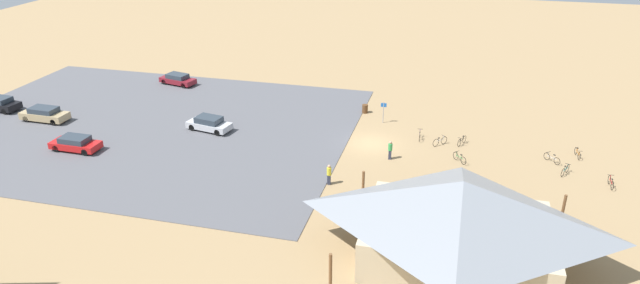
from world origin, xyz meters
The scene contains 21 objects.
ground centered at (0.00, 0.00, 0.00)m, with size 160.00×160.00×0.00m, color #9E7F56.
parking_lot_asphalt centered at (22.50, 1.23, 0.03)m, with size 40.75×30.91×0.05m, color #56565B.
bike_pavilion centered at (-8.10, 15.91, 3.14)m, with size 14.21×10.79×5.58m.
trash_bin centered at (1.90, -7.53, 0.45)m, with size 0.60×0.60×0.90m, color brown.
lot_sign centered at (-0.34, -5.29, 1.41)m, with size 0.56×0.08×2.20m.
bicycle_white_by_bin centered at (-6.18, -1.28, 0.39)m, with size 1.21×1.30×0.86m.
bicycle_silver_near_porch centered at (-15.69, -0.12, 0.35)m, with size 1.22×1.30×0.80m.
bicycle_purple_lone_west centered at (-4.26, -2.21, 0.37)m, with size 0.48×1.76×0.85m.
bicycle_orange_yard_left centered at (-17.99, -1.76, 0.36)m, with size 0.48×1.73×0.80m.
bicycle_red_lone_east centered at (-19.67, 3.31, 0.38)m, with size 0.48×1.73×0.85m.
bicycle_teal_mid_cluster centered at (-16.48, 2.00, 0.38)m, with size 0.85×1.51×0.84m.
bicycle_green_near_sign centered at (-8.01, 1.82, 0.38)m, with size 1.15×1.35×0.85m.
bicycle_black_front_row centered at (-8.12, -1.90, 0.37)m, with size 0.78×1.58×0.80m.
car_red_far_end centered at (25.35, 8.02, 0.71)m, with size 4.43×1.85×1.31m.
car_tan_second_row centered at (32.76, 2.78, 0.76)m, with size 4.82×1.92×1.43m.
car_maroon_back_corner centered at (25.20, -10.97, 0.70)m, with size 4.65×2.68×1.30m.
car_silver_inner_stall centered at (15.68, 0.87, 0.73)m, with size 4.57×2.55×1.38m.
car_black_near_entry centered at (39.38, 1.38, 0.76)m, with size 4.38×2.28×1.42m.
visitor_by_pavilion centered at (-2.13, 2.72, 0.88)m, with size 0.36×0.36×1.69m.
visitor_crossing_yard centered at (-7.38, 7.04, 0.92)m, with size 0.38×0.40×1.76m.
visitor_at_bikes centered at (1.93, 8.43, 0.90)m, with size 0.36×0.36×1.72m.
Camera 1 is at (-7.04, 46.22, 21.45)m, focal length 31.20 mm.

